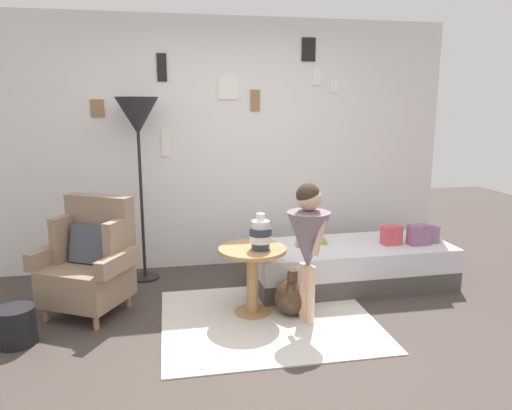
% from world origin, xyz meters
% --- Properties ---
extents(ground_plane, '(12.00, 12.00, 0.00)m').
position_xyz_m(ground_plane, '(0.00, 0.00, 0.00)').
color(ground_plane, '#423833').
extents(gallery_wall, '(4.80, 0.12, 2.60)m').
position_xyz_m(gallery_wall, '(0.00, 1.95, 1.30)').
color(gallery_wall, silver).
rests_on(gallery_wall, ground).
extents(rug, '(1.70, 1.47, 0.01)m').
position_xyz_m(rug, '(0.15, 0.42, 0.01)').
color(rug, silver).
rests_on(rug, ground).
extents(armchair, '(0.90, 0.83, 0.97)m').
position_xyz_m(armchair, '(-1.27, 0.89, 0.44)').
color(armchair, tan).
rests_on(armchair, ground).
extents(daybed, '(1.92, 0.84, 0.40)m').
position_xyz_m(daybed, '(1.11, 1.07, 0.20)').
color(daybed, '#4C4742').
rests_on(daybed, ground).
extents(pillow_head, '(0.17, 0.13, 0.16)m').
position_xyz_m(pillow_head, '(1.88, 1.00, 0.48)').
color(pillow_head, gray).
rests_on(pillow_head, daybed).
extents(pillow_mid, '(0.21, 0.14, 0.19)m').
position_xyz_m(pillow_mid, '(1.74, 0.95, 0.50)').
color(pillow_mid, gray).
rests_on(pillow_mid, daybed).
extents(pillow_back, '(0.19, 0.14, 0.18)m').
position_xyz_m(pillow_back, '(1.49, 1.00, 0.49)').
color(pillow_back, '#D64C56').
rests_on(pillow_back, daybed).
extents(side_table, '(0.56, 0.56, 0.57)m').
position_xyz_m(side_table, '(0.05, 0.57, 0.41)').
color(side_table, tan).
rests_on(side_table, ground).
extents(vase_striped, '(0.18, 0.18, 0.30)m').
position_xyz_m(vase_striped, '(0.11, 0.52, 0.70)').
color(vase_striped, '#2D384C').
rests_on(vase_striped, side_table).
extents(floor_lamp, '(0.41, 0.41, 1.79)m').
position_xyz_m(floor_lamp, '(-0.87, 1.60, 1.56)').
color(floor_lamp, black).
rests_on(floor_lamp, ground).
extents(person_child, '(0.34, 0.34, 1.14)m').
position_xyz_m(person_child, '(0.45, 0.33, 0.73)').
color(person_child, '#D8AD8E').
rests_on(person_child, ground).
extents(book_on_daybed, '(0.24, 0.19, 0.03)m').
position_xyz_m(book_on_daybed, '(0.78, 1.19, 0.42)').
color(book_on_daybed, '#80A337').
rests_on(book_on_daybed, daybed).
extents(demijohn_near, '(0.30, 0.30, 0.39)m').
position_xyz_m(demijohn_near, '(0.37, 0.49, 0.16)').
color(demijohn_near, '#473323').
rests_on(demijohn_near, ground).
extents(magazine_basket, '(0.28, 0.28, 0.28)m').
position_xyz_m(magazine_basket, '(-1.74, 0.37, 0.14)').
color(magazine_basket, black).
rests_on(magazine_basket, ground).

